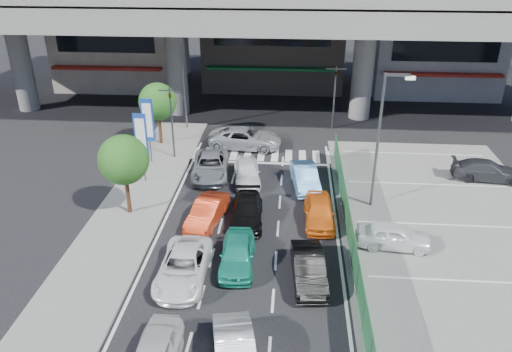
# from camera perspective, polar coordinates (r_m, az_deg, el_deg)

# --- Properties ---
(ground) EXTENTS (120.00, 120.00, 0.00)m
(ground) POSITION_cam_1_polar(r_m,az_deg,el_deg) (25.15, -1.42, -9.48)
(ground) COLOR black
(ground) RESTS_ON ground
(parking_lot) EXTENTS (12.00, 28.00, 0.06)m
(parking_lot) POSITION_cam_1_polar(r_m,az_deg,el_deg) (28.11, 22.14, -7.39)
(parking_lot) COLOR #62625F
(parking_lot) RESTS_ON ground
(sidewalk_left) EXTENTS (4.00, 30.00, 0.12)m
(sidewalk_left) POSITION_cam_1_polar(r_m,az_deg,el_deg) (29.82, -14.18, -4.05)
(sidewalk_left) COLOR #62625F
(sidewalk_left) RESTS_ON ground
(fence_run) EXTENTS (0.16, 22.00, 1.80)m
(fence_run) POSITION_cam_1_polar(r_m,az_deg,el_deg) (25.57, 10.77, -6.91)
(fence_run) COLOR #1F5B31
(fence_run) RESTS_ON ground
(expressway) EXTENTS (64.00, 14.00, 10.75)m
(expressway) POSITION_cam_1_polar(r_m,az_deg,el_deg) (42.83, 1.52, 18.15)
(expressway) COLOR slate
(expressway) RESTS_ON ground
(building_west) EXTENTS (12.00, 10.90, 13.00)m
(building_west) POSITION_cam_1_polar(r_m,az_deg,el_deg) (56.00, -15.26, 16.80)
(building_west) COLOR gray
(building_west) RESTS_ON ground
(building_center) EXTENTS (14.00, 10.90, 15.00)m
(building_center) POSITION_cam_1_polar(r_m,az_deg,el_deg) (53.86, 2.15, 18.38)
(building_center) COLOR gray
(building_center) RESTS_ON ground
(building_east) EXTENTS (12.00, 10.90, 12.00)m
(building_east) POSITION_cam_1_polar(r_m,az_deg,el_deg) (54.81, 19.69, 15.51)
(building_east) COLOR gray
(building_east) RESTS_ON ground
(traffic_light_left) EXTENTS (1.60, 1.24, 5.20)m
(traffic_light_left) POSITION_cam_1_polar(r_m,az_deg,el_deg) (35.10, -9.73, 7.93)
(traffic_light_left) COLOR #595B60
(traffic_light_left) RESTS_ON ground
(traffic_light_right) EXTENTS (1.60, 1.24, 5.20)m
(traffic_light_right) POSITION_cam_1_polar(r_m,az_deg,el_deg) (40.92, 9.05, 10.57)
(traffic_light_right) COLOR #595B60
(traffic_light_right) RESTS_ON ground
(street_lamp_right) EXTENTS (1.65, 0.22, 8.00)m
(street_lamp_right) POSITION_cam_1_polar(r_m,az_deg,el_deg) (28.58, 14.23, 5.06)
(street_lamp_right) COLOR #595B60
(street_lamp_right) RESTS_ON ground
(street_lamp_left) EXTENTS (1.65, 0.22, 8.00)m
(street_lamp_left) POSITION_cam_1_polar(r_m,az_deg,el_deg) (40.51, -8.02, 11.70)
(street_lamp_left) COLOR #595B60
(street_lamp_left) RESTS_ON ground
(signboard_near) EXTENTS (0.80, 0.14, 4.70)m
(signboard_near) POSITION_cam_1_polar(r_m,az_deg,el_deg) (32.02, -12.99, 4.20)
(signboard_near) COLOR #595B60
(signboard_near) RESTS_ON ground
(signboard_far) EXTENTS (0.80, 0.14, 4.70)m
(signboard_far) POSITION_cam_1_polar(r_m,az_deg,el_deg) (34.82, -12.25, 6.04)
(signboard_far) COLOR #595B60
(signboard_far) RESTS_ON ground
(tree_near) EXTENTS (2.80, 2.80, 4.80)m
(tree_near) POSITION_cam_1_polar(r_m,az_deg,el_deg) (28.35, -14.90, 1.78)
(tree_near) COLOR #382314
(tree_near) RESTS_ON ground
(tree_far) EXTENTS (2.80, 2.80, 4.80)m
(tree_far) POSITION_cam_1_polar(r_m,az_deg,el_deg) (37.96, -11.17, 8.32)
(tree_far) COLOR #382314
(tree_far) RESTS_ON ground
(sedan_white_mid_left) EXTENTS (2.25, 4.80, 1.33)m
(sedan_white_mid_left) POSITION_cam_1_polar(r_m,az_deg,el_deg) (23.75, -8.29, -10.23)
(sedan_white_mid_left) COLOR white
(sedan_white_mid_left) RESTS_ON ground
(taxi_teal_mid) EXTENTS (1.78, 4.11, 1.38)m
(taxi_teal_mid) POSITION_cam_1_polar(r_m,az_deg,el_deg) (24.35, -2.16, -8.85)
(taxi_teal_mid) COLOR #1C9A7E
(taxi_teal_mid) RESTS_ON ground
(hatch_black_mid_right) EXTENTS (1.77, 4.19, 1.35)m
(hatch_black_mid_right) POSITION_cam_1_polar(r_m,az_deg,el_deg) (23.51, 6.04, -10.48)
(hatch_black_mid_right) COLOR black
(hatch_black_mid_right) RESTS_ON ground
(taxi_orange_left) EXTENTS (2.11, 4.18, 1.32)m
(taxi_orange_left) POSITION_cam_1_polar(r_m,az_deg,el_deg) (27.91, -5.58, -4.10)
(taxi_orange_left) COLOR red
(taxi_orange_left) RESTS_ON ground
(sedan_black_mid) EXTENTS (2.01, 4.39, 1.25)m
(sedan_black_mid) POSITION_cam_1_polar(r_m,az_deg,el_deg) (27.89, -1.04, -4.08)
(sedan_black_mid) COLOR black
(sedan_black_mid) RESTS_ON ground
(taxi_orange_right) EXTENTS (1.72, 4.08, 1.38)m
(taxi_orange_right) POSITION_cam_1_polar(r_m,az_deg,el_deg) (27.98, 7.25, -4.04)
(taxi_orange_right) COLOR orange
(taxi_orange_right) RESTS_ON ground
(wagon_silver_front_left) EXTENTS (2.79, 5.18, 1.38)m
(wagon_silver_front_left) POSITION_cam_1_polar(r_m,az_deg,el_deg) (33.25, -5.25, 1.15)
(wagon_silver_front_left) COLOR gray
(wagon_silver_front_left) RESTS_ON ground
(sedan_white_front_mid) EXTENTS (2.19, 4.24, 1.38)m
(sedan_white_front_mid) POSITION_cam_1_polar(r_m,az_deg,el_deg) (32.30, -1.04, 0.49)
(sedan_white_front_mid) COLOR white
(sedan_white_front_mid) RESTS_ON ground
(kei_truck_front_right) EXTENTS (2.03, 4.32, 1.37)m
(kei_truck_front_right) POSITION_cam_1_polar(r_m,az_deg,el_deg) (31.75, 5.63, -0.13)
(kei_truck_front_right) COLOR #5592C8
(kei_truck_front_right) RESTS_ON ground
(crossing_wagon_silver) EXTENTS (5.61, 2.86, 1.52)m
(crossing_wagon_silver) POSITION_cam_1_polar(r_m,az_deg,el_deg) (37.52, -1.27, 4.34)
(crossing_wagon_silver) COLOR #9FA1A6
(crossing_wagon_silver) RESTS_ON ground
(parked_sedan_white) EXTENTS (3.92, 1.85, 1.30)m
(parked_sedan_white) POSITION_cam_1_polar(r_m,az_deg,el_deg) (26.56, 15.45, -6.60)
(parked_sedan_white) COLOR white
(parked_sedan_white) RESTS_ON parking_lot
(parked_sedan_dgrey) EXTENTS (4.61, 2.28, 1.29)m
(parked_sedan_dgrey) POSITION_cam_1_polar(r_m,az_deg,el_deg) (35.79, 24.89, 0.60)
(parked_sedan_dgrey) COLOR #333439
(parked_sedan_dgrey) RESTS_ON parking_lot
(traffic_cone) EXTENTS (0.38, 0.38, 0.63)m
(traffic_cone) POSITION_cam_1_polar(r_m,az_deg,el_deg) (27.57, 10.92, -5.58)
(traffic_cone) COLOR red
(traffic_cone) RESTS_ON parking_lot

